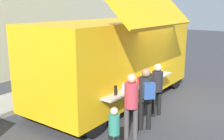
{
  "coord_description": "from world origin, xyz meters",
  "views": [
    {
      "loc": [
        -8.08,
        -2.66,
        3.23
      ],
      "look_at": [
        -1.39,
        2.05,
        1.3
      ],
      "focal_mm": 43.23,
      "sensor_mm": 36.0,
      "label": 1
    }
  ],
  "objects": [
    {
      "name": "food_truck_main",
      "position": [
        -0.59,
        2.42,
        1.53
      ],
      "size": [
        6.57,
        3.38,
        3.59
      ],
      "rotation": [
        0.0,
        0.0,
        -0.01
      ],
      "color": "#F3B114",
      "rests_on": "ground"
    },
    {
      "name": "customer_rear_waiting",
      "position": [
        -2.73,
        0.53,
        1.0
      ],
      "size": [
        0.34,
        0.34,
        1.67
      ],
      "rotation": [
        0.0,
        0.0,
        0.56
      ],
      "color": "#4B4545",
      "rests_on": "ground"
    },
    {
      "name": "child_near_queue",
      "position": [
        -3.75,
        0.33,
        0.71
      ],
      "size": [
        0.24,
        0.24,
        1.19
      ],
      "rotation": [
        0.0,
        0.0,
        0.59
      ],
      "color": "black",
      "rests_on": "ground"
    },
    {
      "name": "customer_front_ordering",
      "position": [
        -1.06,
        0.66,
        0.95
      ],
      "size": [
        0.52,
        0.37,
        1.6
      ],
      "rotation": [
        0.0,
        0.0,
        1.15
      ],
      "color": "black",
      "rests_on": "ground"
    },
    {
      "name": "trash_bin",
      "position": [
        3.36,
        4.75,
        0.5
      ],
      "size": [
        0.6,
        0.6,
        1.0
      ],
      "primitive_type": "cylinder",
      "color": "#2F6237",
      "rests_on": "ground"
    },
    {
      "name": "customer_mid_with_backpack",
      "position": [
        -2.12,
        0.46,
        1.04
      ],
      "size": [
        0.52,
        0.52,
        1.69
      ],
      "rotation": [
        0.0,
        0.0,
        0.8
      ],
      "color": "black",
      "rests_on": "ground"
    },
    {
      "name": "ground_plane",
      "position": [
        0.0,
        0.0,
        0.0
      ],
      "size": [
        60.0,
        60.0,
        0.0
      ],
      "primitive_type": "plane",
      "color": "#38383D"
    }
  ]
}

